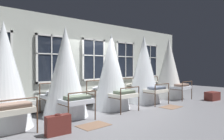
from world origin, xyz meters
TOP-DOWN VIEW (x-y plane):
  - ground at (0.00, 0.00)m, footprint 20.69×20.69m
  - back_wall_with_windows at (0.00, 1.06)m, footprint 11.35×0.10m
  - window_bank at (0.00, 0.94)m, footprint 8.23×0.10m
  - cot_first at (-3.55, -0.11)m, footprint 1.37×1.91m
  - cot_second at (-1.82, -0.06)m, footprint 1.37×1.90m
  - cot_third at (-0.01, -0.11)m, footprint 1.37×1.89m
  - cot_fourth at (1.82, -0.09)m, footprint 1.37×1.91m
  - cot_fifth at (3.60, -0.13)m, footprint 1.37×1.90m
  - rug_second at (-1.78, -1.42)m, footprint 0.82×0.58m
  - rug_fourth at (1.78, -1.42)m, footprint 0.82×0.59m
  - suitcase_dark at (-2.80, -1.46)m, footprint 0.57×0.25m
  - travel_trunk at (4.46, -1.79)m, footprint 0.69×0.48m

SIDE VIEW (x-z plane):
  - ground at x=0.00m, z-range 0.00..0.00m
  - rug_second at x=-1.78m, z-range 0.00..0.01m
  - rug_fourth at x=1.78m, z-range 0.00..0.01m
  - travel_trunk at x=4.46m, z-range 0.00..0.37m
  - suitcase_dark at x=-2.80m, z-range -0.01..0.46m
  - window_bank at x=0.00m, z-range -0.23..2.29m
  - cot_first at x=-3.55m, z-range -0.04..2.61m
  - cot_third at x=-0.01m, z-range -0.04..2.64m
  - cot_second at x=-1.82m, z-range -0.04..2.69m
  - cot_fourth at x=1.82m, z-range -0.04..2.74m
  - cot_fifth at x=3.60m, z-range -0.04..2.76m
  - back_wall_with_windows at x=0.00m, z-range 0.00..3.28m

